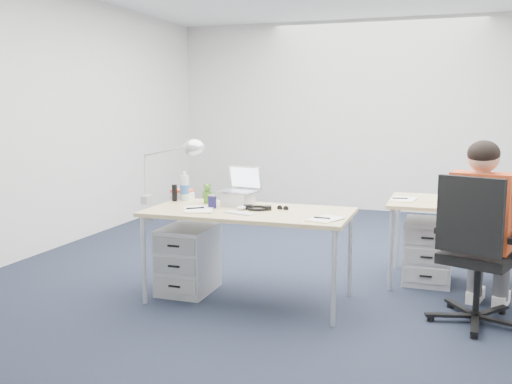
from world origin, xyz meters
TOP-DOWN VIEW (x-y plane):
  - floor at (0.00, 0.00)m, footprint 7.00×7.00m
  - room at (0.00, 0.00)m, footprint 6.02×7.02m
  - desk_near at (-0.42, -0.89)m, footprint 1.60×0.80m
  - desk_far at (1.38, 0.06)m, footprint 1.60×0.80m
  - office_chair at (1.27, -0.87)m, footprint 0.88×0.88m
  - seated_person at (1.32, -0.69)m, footprint 0.52×0.77m
  - drawer_pedestal_near at (-0.97, -0.85)m, footprint 0.40×0.50m
  - drawer_pedestal_far at (0.92, 0.07)m, footprint 0.40×0.50m
  - silver_laptop at (-0.58, -0.71)m, footprint 0.33×0.28m
  - wireless_keyboard at (-0.44, -1.05)m, footprint 0.26×0.16m
  - computer_mouse at (-0.48, -0.90)m, footprint 0.09×0.11m
  - headphones at (-0.36, -0.84)m, footprint 0.23×0.18m
  - can_koozie at (-0.73, -0.89)m, footprint 0.09×0.09m
  - water_bottle at (-1.11, -0.62)m, footprint 0.08×0.08m
  - bear_figurine at (-0.86, -0.69)m, footprint 0.11×0.09m
  - book_stack at (-1.17, -0.54)m, footprint 0.21×0.18m
  - cordless_phone at (-1.17, -0.68)m, footprint 0.04×0.03m
  - papers_left at (-0.81, -1.01)m, footprint 0.31×0.36m
  - papers_right at (0.22, -1.08)m, footprint 0.27×0.31m
  - sunglasses at (-0.17, -0.78)m, footprint 0.10×0.06m
  - desk_lamp at (-1.17, -0.87)m, footprint 0.54×0.35m
  - dark_laptop at (1.43, -0.12)m, footprint 0.39×0.39m
  - far_papers at (0.69, 0.01)m, footprint 0.22×0.30m

SIDE VIEW (x-z plane):
  - floor at x=0.00m, z-range 0.00..0.00m
  - drawer_pedestal_near at x=-0.97m, z-range 0.00..0.55m
  - drawer_pedestal_far at x=0.92m, z-range 0.00..0.55m
  - office_chair at x=1.27m, z-range -0.23..0.84m
  - seated_person at x=1.32m, z-range 0.00..1.30m
  - desk_near at x=-0.42m, z-range 0.32..1.05m
  - desk_far at x=1.38m, z-range 0.32..1.05m
  - far_papers at x=0.69m, z-range 0.73..0.74m
  - papers_right at x=0.22m, z-range 0.73..0.74m
  - papers_left at x=-0.81m, z-range 0.73..0.74m
  - wireless_keyboard at x=-0.44m, z-range 0.73..0.74m
  - sunglasses at x=-0.17m, z-range 0.73..0.75m
  - computer_mouse at x=-0.48m, z-range 0.73..0.76m
  - headphones at x=-0.36m, z-range 0.73..0.77m
  - book_stack at x=-1.17m, z-range 0.73..0.81m
  - can_koozie at x=-0.73m, z-range 0.73..0.84m
  - cordless_phone at x=-1.17m, z-range 0.73..0.87m
  - bear_figurine at x=-0.86m, z-range 0.73..0.90m
  - dark_laptop at x=1.43m, z-range 0.73..0.95m
  - water_bottle at x=-1.11m, z-range 0.73..0.98m
  - silver_laptop at x=-0.58m, z-range 0.73..1.04m
  - desk_lamp at x=-1.17m, z-range 0.73..1.30m
  - room at x=0.00m, z-range 0.31..3.12m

